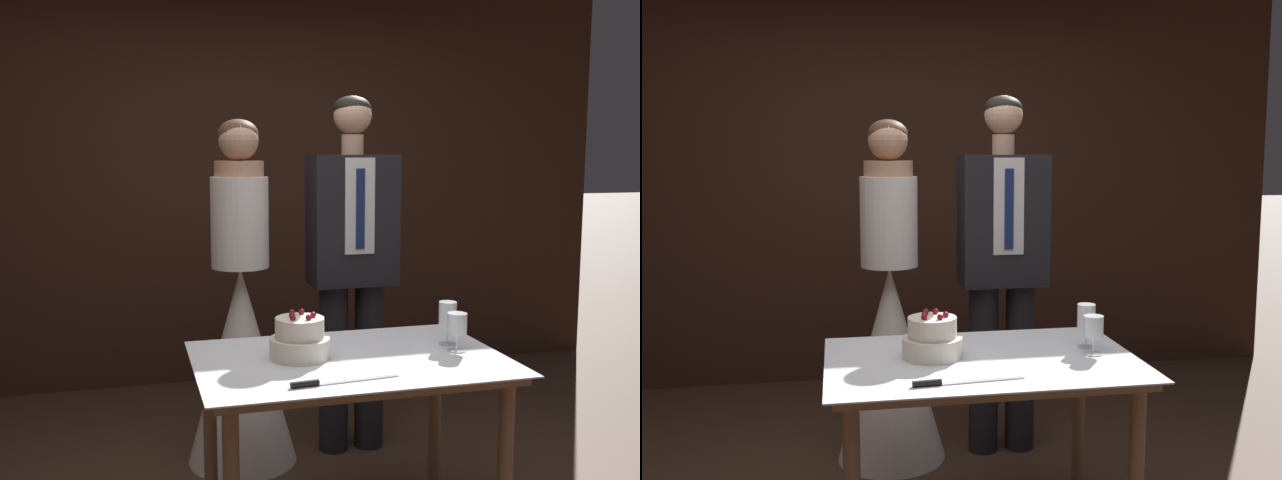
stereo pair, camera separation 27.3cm
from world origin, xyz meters
The scene contains 8 objects.
wall_back centered at (0.00, 2.25, 1.46)m, with size 5.37×0.12×2.93m, color #382116.
cake_table centered at (0.13, 0.03, 0.65)m, with size 1.19×0.80×0.75m.
tiered_cake centered at (-0.05, 0.07, 0.82)m, with size 0.23×0.23×0.18m.
cake_knife centered at (-0.05, -0.26, 0.76)m, with size 0.40×0.06×0.02m.
wine_glass_near centered at (0.57, 0.00, 0.86)m, with size 0.08×0.08×0.15m.
wine_glass_middle centered at (0.58, 0.10, 0.88)m, with size 0.07×0.07×0.18m.
bride centered at (-0.15, 0.89, 0.62)m, with size 0.54×0.54×1.69m.
groom centered at (0.42, 0.89, 1.00)m, with size 0.43×0.25×1.81m.
Camera 2 is at (-0.41, -2.57, 1.54)m, focal length 40.00 mm.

